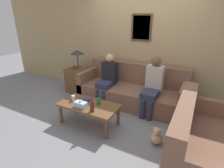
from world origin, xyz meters
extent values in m
plane|color=gray|center=(0.00, 0.00, 0.00)|extent=(16.00, 16.00, 0.00)
cube|color=tan|center=(0.00, 1.03, 1.30)|extent=(9.00, 0.06, 2.60)
cube|color=#4C3823|center=(0.00, 0.98, 1.70)|extent=(0.48, 0.02, 0.60)
cube|color=silver|center=(0.00, 0.98, 1.70)|extent=(0.40, 0.01, 0.52)
cube|color=brown|center=(0.00, 0.49, 0.20)|extent=(2.44, 0.92, 0.41)
cube|color=brown|center=(0.00, 0.85, 0.66)|extent=(2.44, 0.20, 0.49)
cube|color=brown|center=(-1.15, 0.49, 0.34)|extent=(0.14, 0.92, 0.68)
cube|color=brown|center=(1.15, 0.49, 0.34)|extent=(0.14, 0.92, 0.68)
cube|color=brown|center=(1.63, -0.75, 0.20)|extent=(0.92, 1.65, 0.41)
cube|color=brown|center=(1.27, -0.75, 0.66)|extent=(0.20, 1.65, 0.49)
cube|color=brown|center=(1.63, 0.01, 0.34)|extent=(0.92, 0.14, 0.68)
cube|color=brown|center=(-0.37, -0.67, 0.40)|extent=(1.13, 0.57, 0.04)
cylinder|color=brown|center=(-0.87, -0.89, 0.19)|extent=(0.06, 0.06, 0.38)
cylinder|color=brown|center=(0.14, -0.89, 0.19)|extent=(0.06, 0.06, 0.38)
cylinder|color=brown|center=(-0.87, -0.45, 0.19)|extent=(0.06, 0.06, 0.38)
cylinder|color=brown|center=(0.14, -0.45, 0.19)|extent=(0.06, 0.06, 0.38)
cube|color=brown|center=(-1.57, 0.50, 0.32)|extent=(0.48, 0.48, 0.64)
cylinder|color=#262628|center=(-1.50, 0.50, 0.85)|extent=(0.02, 0.02, 0.41)
cone|color=#2D2D33|center=(-1.50, 0.50, 1.09)|extent=(0.36, 0.36, 0.10)
cube|color=red|center=(-1.64, 0.47, 0.65)|extent=(0.11, 0.08, 0.02)
cube|color=red|center=(-1.64, 0.47, 0.68)|extent=(0.13, 0.09, 0.03)
cube|color=#237547|center=(-1.64, 0.47, 0.70)|extent=(0.10, 0.07, 0.02)
cylinder|color=#562319|center=(-0.17, -0.85, 0.52)|extent=(0.07, 0.07, 0.19)
cylinder|color=#562319|center=(-0.17, -0.85, 0.65)|extent=(0.03, 0.03, 0.08)
cylinder|color=silver|center=(-0.71, -0.68, 0.48)|extent=(0.07, 0.07, 0.11)
cube|color=black|center=(-0.50, -0.59, 0.43)|extent=(0.15, 0.14, 0.02)
cube|color=navy|center=(-0.50, -0.59, 0.45)|extent=(0.14, 0.10, 0.02)
cylinder|color=#197A38|center=(-0.21, -0.58, 0.48)|extent=(0.07, 0.07, 0.12)
cube|color=silver|center=(-0.43, -0.82, 0.47)|extent=(0.23, 0.12, 0.10)
sphere|color=white|center=(-0.43, -0.82, 0.54)|extent=(0.05, 0.05, 0.05)
cube|color=#2D334C|center=(-0.55, 0.27, 0.46)|extent=(0.31, 0.44, 0.14)
cylinder|color=#2D334C|center=(-0.63, 0.05, 0.20)|extent=(0.11, 0.11, 0.41)
cylinder|color=#2D334C|center=(-0.47, 0.05, 0.20)|extent=(0.11, 0.11, 0.41)
cube|color=black|center=(-0.55, 0.49, 0.70)|extent=(0.34, 0.22, 0.49)
sphere|color=tan|center=(-0.55, 0.49, 1.04)|extent=(0.20, 0.20, 0.20)
cube|color=#2D334C|center=(0.53, 0.24, 0.46)|extent=(0.31, 0.48, 0.14)
cylinder|color=#2D334C|center=(0.45, 0.00, 0.20)|extent=(0.11, 0.11, 0.41)
cylinder|color=#2D334C|center=(0.61, 0.00, 0.20)|extent=(0.11, 0.11, 0.41)
cube|color=beige|center=(0.53, 0.48, 0.73)|extent=(0.34, 0.22, 0.53)
sphere|color=brown|center=(0.53, 0.48, 1.08)|extent=(0.21, 0.21, 0.21)
sphere|color=tan|center=(0.91, -0.62, 0.10)|extent=(0.19, 0.19, 0.19)
sphere|color=tan|center=(0.91, -0.62, 0.23)|extent=(0.12, 0.12, 0.12)
sphere|color=tan|center=(0.87, -0.62, 0.28)|extent=(0.04, 0.04, 0.04)
sphere|color=tan|center=(0.95, -0.62, 0.28)|extent=(0.04, 0.04, 0.04)
sphere|color=beige|center=(0.91, -0.67, 0.23)|extent=(0.05, 0.05, 0.05)
camera|label=1|loc=(1.36, -3.00, 1.95)|focal=28.00mm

